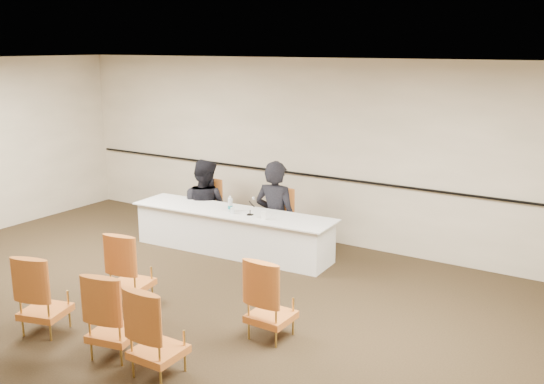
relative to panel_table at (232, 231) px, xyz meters
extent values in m
plane|color=black|center=(0.79, -2.70, -0.34)|extent=(10.00, 10.00, 0.00)
plane|color=silver|center=(0.79, -2.70, 2.66)|extent=(10.00, 10.00, 0.00)
cube|color=#B5A88E|center=(0.79, 1.30, 1.16)|extent=(10.00, 0.04, 3.00)
cube|color=black|center=(0.79, 1.26, 0.76)|extent=(9.80, 0.04, 0.03)
imported|color=black|center=(0.47, 0.55, 0.11)|extent=(0.75, 0.52, 1.97)
imported|color=black|center=(-0.92, 0.47, 0.09)|extent=(0.92, 0.74, 1.79)
cube|color=white|center=(0.53, 0.03, 0.34)|extent=(0.34, 0.28, 0.00)
cylinder|color=silver|center=(0.11, -0.13, 0.39)|extent=(0.08, 0.08, 0.10)
cylinder|color=white|center=(0.68, -0.13, 0.40)|extent=(0.10, 0.10, 0.12)
camera|label=1|loc=(5.43, -7.35, 2.86)|focal=40.00mm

